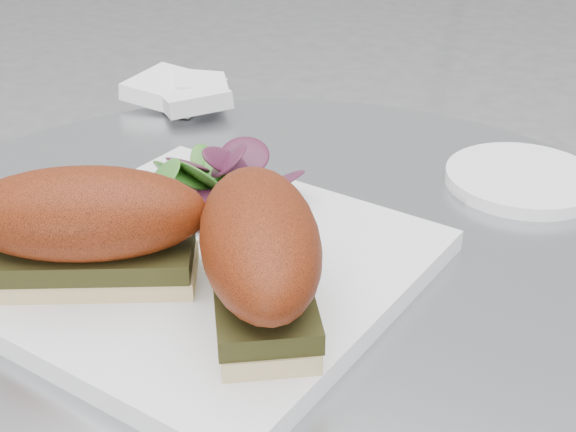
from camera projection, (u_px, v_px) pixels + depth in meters
name	position (u px, v px, depth m)	size (l,w,h in m)	color
plate	(201.00, 267.00, 0.57)	(0.28, 0.28, 0.02)	white
sandwich_left	(86.00, 225.00, 0.52)	(0.17, 0.14, 0.08)	beige
sandwich_right	(260.00, 251.00, 0.49)	(0.15, 0.18, 0.08)	beige
salad	(226.00, 178.00, 0.62)	(0.10, 0.10, 0.05)	green
napkin	(185.00, 99.00, 0.86)	(0.11, 0.11, 0.02)	white
saucer	(523.00, 179.00, 0.70)	(0.13, 0.13, 0.01)	white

